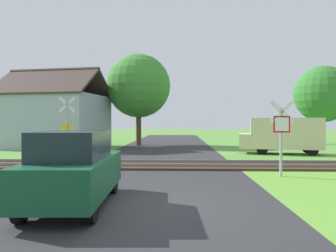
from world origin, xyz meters
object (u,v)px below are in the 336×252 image
at_px(crossing_sign_far, 67,125).
at_px(mail_truck, 282,134).
at_px(house, 54,119).
at_px(tree_far, 323,94).
at_px(parked_car, 74,168).
at_px(stop_sign_near, 281,131).
at_px(tree_center, 139,86).

distance_m(crossing_sign_far, mail_truck, 12.87).
distance_m(house, tree_far, 23.10).
xyz_separation_m(house, parked_car, (7.22, -17.44, -1.29)).
distance_m(stop_sign_near, mail_truck, 9.01).
relative_size(mail_truck, parked_car, 1.27).
bearing_deg(house, crossing_sign_far, -55.84).
bearing_deg(crossing_sign_far, parked_car, -80.10).
distance_m(crossing_sign_far, tree_far, 22.75).
height_order(tree_center, mail_truck, tree_center).
height_order(house, tree_center, tree_center).
bearing_deg(house, mail_truck, -6.56).
distance_m(stop_sign_near, tree_far, 20.05).
xyz_separation_m(tree_center, tree_far, (16.27, 2.03, -0.58)).
bearing_deg(tree_center, tree_far, 7.12).
xyz_separation_m(tree_far, mail_truck, (-6.39, -9.06, -3.22)).
relative_size(stop_sign_near, house, 0.34).
xyz_separation_m(crossing_sign_far, mail_truck, (12.34, 3.58, -0.61)).
bearing_deg(parked_car, tree_center, 90.31).
height_order(stop_sign_near, house, house).
bearing_deg(crossing_sign_far, mail_truck, 5.99).
relative_size(tree_center, mail_truck, 1.50).
distance_m(mail_truck, parked_car, 15.73).
bearing_deg(tree_center, parked_car, -87.24).
distance_m(tree_far, mail_truck, 11.55).
distance_m(tree_far, parked_car, 27.05).
bearing_deg(tree_far, parked_car, -124.79).
xyz_separation_m(crossing_sign_far, tree_center, (2.47, 10.61, 3.18)).
distance_m(crossing_sign_far, parked_car, 10.04).
bearing_deg(tree_center, house, -157.79).
xyz_separation_m(mail_truck, parked_car, (-8.91, -12.96, -0.34)).
relative_size(crossing_sign_far, house, 0.40).
bearing_deg(house, tree_far, 20.45).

